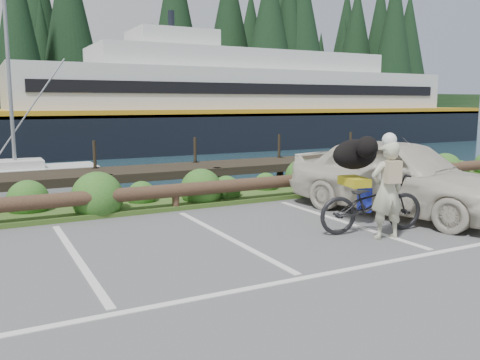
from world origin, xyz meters
name	(u,v)px	position (x,y,z in m)	size (l,w,h in m)	color
ground	(288,270)	(0.00, 0.00, 0.00)	(72.00, 72.00, 0.00)	#505052
harbor_backdrop	(5,119)	(0.39, 78.52, 0.00)	(170.00, 160.00, 30.00)	#19313C
vegetation_strip	(165,203)	(0.00, 5.30, 0.05)	(34.00, 1.60, 0.10)	#3D5B21
log_rail	(176,210)	(0.00, 4.60, 0.00)	(32.00, 0.30, 0.60)	#443021
bicycle	(372,203)	(2.54, 1.12, 0.55)	(0.72, 2.08, 1.09)	black
cyclist	(387,190)	(2.45, 0.65, 0.86)	(0.63, 0.41, 1.73)	beige
dog	(355,154)	(2.67, 1.78, 1.38)	(1.02, 0.50, 0.59)	black
parked_car	(398,176)	(4.13, 2.08, 0.83)	(1.96, 4.86, 1.66)	beige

